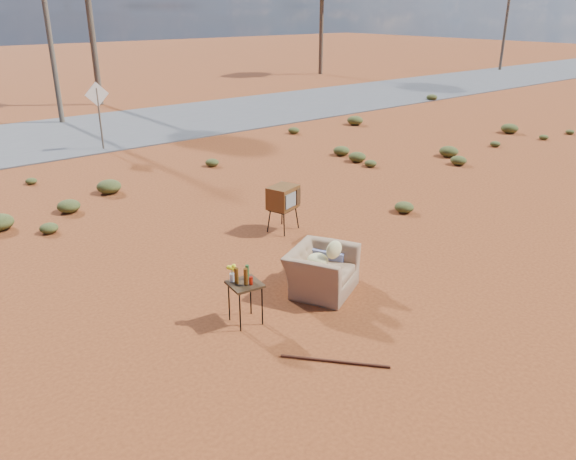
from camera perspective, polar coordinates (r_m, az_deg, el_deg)
ground at (r=9.06m, az=1.97°, el=-7.34°), size 140.00×140.00×0.00m
highway at (r=22.03m, az=-24.81°, el=8.31°), size 140.00×7.00×0.04m
armchair at (r=9.30m, az=3.54°, el=-3.39°), size 1.46×1.33×0.98m
tv_unit at (r=11.62m, az=-0.49°, el=3.27°), size 0.72×0.64×0.97m
side_table at (r=8.24m, az=-4.69°, el=-5.23°), size 0.51×0.51×0.93m
rusty_bar at (r=7.68m, az=4.77°, el=-13.14°), size 0.98×1.13×0.04m
road_sign at (r=19.38m, az=-18.74°, el=12.05°), size 0.78×0.06×2.19m
utility_pole_center at (r=24.53m, az=-23.36°, el=19.54°), size 1.40×0.20×8.00m
utility_pole_east at (r=45.70m, az=21.42°, el=20.08°), size 1.40×0.20×8.00m
scrub_patch at (r=12.03m, az=-14.98°, el=0.24°), size 17.49×8.07×0.33m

